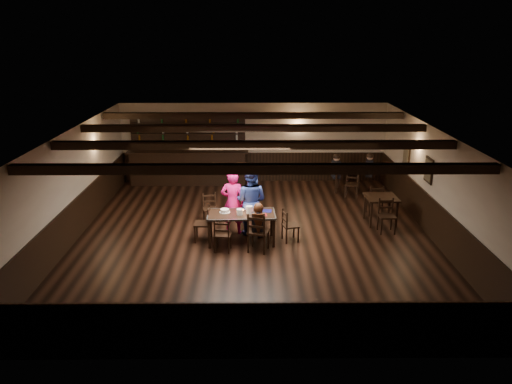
{
  "coord_description": "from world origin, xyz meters",
  "views": [
    {
      "loc": [
        -0.05,
        -11.76,
        4.99
      ],
      "look_at": [
        0.05,
        0.2,
        1.12
      ],
      "focal_mm": 35.0,
      "sensor_mm": 36.0,
      "label": 1
    }
  ],
  "objects_px": {
    "dining_table": "(241,216)",
    "chair_near_left": "(222,233)",
    "woman_pink": "(233,202)",
    "man_blue": "(251,201)",
    "cake": "(225,211)",
    "bar_counter": "(189,162)",
    "chair_near_right": "(257,230)"
  },
  "relations": [
    {
      "from": "woman_pink",
      "to": "man_blue",
      "type": "distance_m",
      "value": 0.47
    },
    {
      "from": "bar_counter",
      "to": "cake",
      "type": "bearing_deg",
      "value": -73.33
    },
    {
      "from": "dining_table",
      "to": "bar_counter",
      "type": "xyz_separation_m",
      "value": [
        -1.9,
        5.07,
        0.05
      ]
    },
    {
      "from": "chair_near_left",
      "to": "woman_pink",
      "type": "xyz_separation_m",
      "value": [
        0.21,
        1.18,
        0.35
      ]
    },
    {
      "from": "chair_near_right",
      "to": "woman_pink",
      "type": "xyz_separation_m",
      "value": [
        -0.62,
        1.21,
        0.26
      ]
    },
    {
      "from": "cake",
      "to": "bar_counter",
      "type": "bearing_deg",
      "value": 106.67
    },
    {
      "from": "chair_near_right",
      "to": "woman_pink",
      "type": "height_order",
      "value": "woman_pink"
    },
    {
      "from": "woman_pink",
      "to": "man_blue",
      "type": "height_order",
      "value": "man_blue"
    },
    {
      "from": "chair_near_right",
      "to": "woman_pink",
      "type": "distance_m",
      "value": 1.38
    },
    {
      "from": "man_blue",
      "to": "woman_pink",
      "type": "bearing_deg",
      "value": 11.95
    },
    {
      "from": "woman_pink",
      "to": "cake",
      "type": "distance_m",
      "value": 0.55
    },
    {
      "from": "chair_near_right",
      "to": "cake",
      "type": "height_order",
      "value": "chair_near_right"
    },
    {
      "from": "man_blue",
      "to": "dining_table",
      "type": "bearing_deg",
      "value": 86.6
    },
    {
      "from": "chair_near_left",
      "to": "cake",
      "type": "distance_m",
      "value": 0.73
    },
    {
      "from": "man_blue",
      "to": "cake",
      "type": "xyz_separation_m",
      "value": [
        -0.63,
        -0.46,
        -0.1
      ]
    },
    {
      "from": "cake",
      "to": "man_blue",
      "type": "bearing_deg",
      "value": 35.82
    },
    {
      "from": "woman_pink",
      "to": "bar_counter",
      "type": "height_order",
      "value": "bar_counter"
    },
    {
      "from": "chair_near_left",
      "to": "bar_counter",
      "type": "bearing_deg",
      "value": 104.52
    },
    {
      "from": "chair_near_right",
      "to": "cake",
      "type": "relative_size",
      "value": 3.69
    },
    {
      "from": "cake",
      "to": "bar_counter",
      "type": "xyz_separation_m",
      "value": [
        -1.49,
        4.99,
        -0.06
      ]
    },
    {
      "from": "dining_table",
      "to": "chair_near_left",
      "type": "relative_size",
      "value": 2.07
    },
    {
      "from": "dining_table",
      "to": "man_blue",
      "type": "bearing_deg",
      "value": 66.93
    },
    {
      "from": "chair_near_left",
      "to": "bar_counter",
      "type": "xyz_separation_m",
      "value": [
        -1.46,
        5.65,
        0.25
      ]
    },
    {
      "from": "man_blue",
      "to": "cake",
      "type": "bearing_deg",
      "value": 55.49
    },
    {
      "from": "dining_table",
      "to": "bar_counter",
      "type": "distance_m",
      "value": 5.41
    },
    {
      "from": "man_blue",
      "to": "bar_counter",
      "type": "relative_size",
      "value": 0.44
    },
    {
      "from": "dining_table",
      "to": "man_blue",
      "type": "xyz_separation_m",
      "value": [
        0.23,
        0.54,
        0.21
      ]
    },
    {
      "from": "chair_near_right",
      "to": "man_blue",
      "type": "xyz_separation_m",
      "value": [
        -0.16,
        1.14,
        0.32
      ]
    },
    {
      "from": "dining_table",
      "to": "cake",
      "type": "xyz_separation_m",
      "value": [
        -0.41,
        0.08,
        0.11
      ]
    },
    {
      "from": "chair_near_left",
      "to": "woman_pink",
      "type": "bearing_deg",
      "value": 80.1
    },
    {
      "from": "bar_counter",
      "to": "man_blue",
      "type": "bearing_deg",
      "value": -64.84
    },
    {
      "from": "dining_table",
      "to": "bar_counter",
      "type": "bearing_deg",
      "value": 110.55
    }
  ]
}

